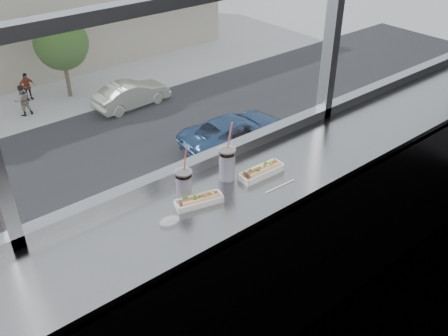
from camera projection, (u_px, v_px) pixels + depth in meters
wall_back_lower at (203, 244)px, 3.00m from camera, size 6.00×0.00×6.00m
counter at (233, 194)px, 2.54m from camera, size 6.00×0.55×0.06m
counter_fascia at (263, 295)px, 2.65m from camera, size 6.00×0.04×1.04m
hotdog_tray_left at (199, 200)px, 2.41m from camera, size 0.25×0.13×0.06m
hotdog_tray_right at (262, 171)px, 2.62m from camera, size 0.26×0.09×0.06m
soda_cup_left at (184, 184)px, 2.40m from camera, size 0.08×0.08×0.31m
soda_cup_right at (227, 162)px, 2.56m from camera, size 0.09×0.09×0.33m
loose_straw at (280, 186)px, 2.54m from camera, size 0.19×0.01×0.01m
wrapper at (170, 221)px, 2.29m from camera, size 0.10×0.07×0.02m
car_near_e at (236, 127)px, 26.57m from camera, size 3.41×7.15×2.32m
car_far_c at (131, 90)px, 30.91m from camera, size 3.05×6.60×2.15m
pedestrian_c at (22, 97)px, 29.85m from camera, size 1.03×0.77×2.31m
pedestrian_d at (26, 84)px, 31.78m from camera, size 0.97×0.72×2.17m
tree_right at (61, 43)px, 30.95m from camera, size 3.39×3.39×5.29m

